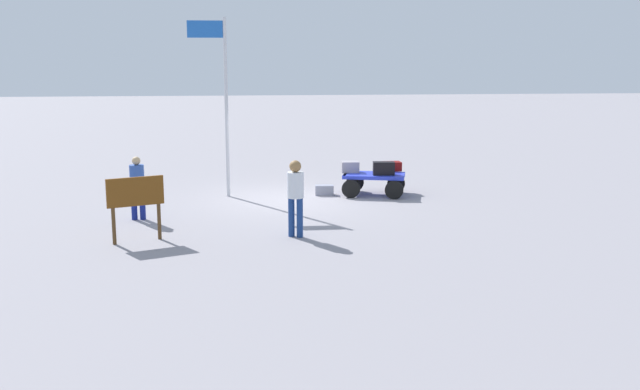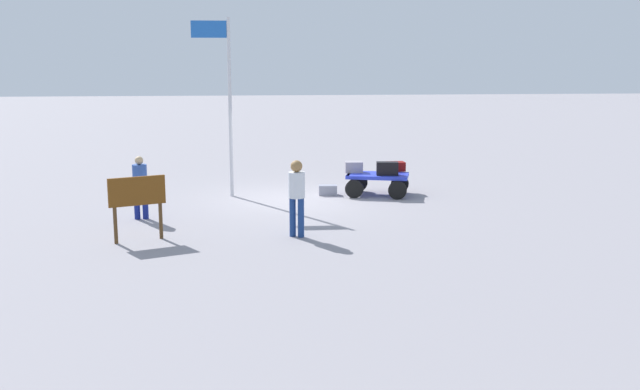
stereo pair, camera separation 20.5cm
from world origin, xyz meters
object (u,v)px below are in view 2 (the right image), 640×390
object	(u,v)px
luggage_cart	(377,180)
suitcase_navy	(328,190)
suitcase_olive	(354,167)
suitcase_dark	(387,169)
suitcase_maroon	(395,166)
signboard	(137,197)
worker_trailing	(140,183)
flagpole	(226,92)
worker_lead	(297,191)

from	to	relation	value
luggage_cart	suitcase_navy	xyz separation A→B (m)	(1.40, -0.18, -0.30)
suitcase_olive	suitcase_dark	world-z (taller)	suitcase_dark
suitcase_maroon	luggage_cart	bearing A→B (deg)	38.26
suitcase_navy	signboard	size ratio (longest dim) A/B	0.39
suitcase_dark	luggage_cart	bearing A→B (deg)	-43.45
suitcase_maroon	suitcase_dark	xyz separation A→B (m)	(0.39, 0.74, 0.05)
worker_trailing	flagpole	xyz separation A→B (m)	(-2.05, -2.79, 2.06)
signboard	worker_lead	bearing A→B (deg)	-179.56
luggage_cart	worker_lead	distance (m)	5.40
worker_trailing	signboard	distance (m)	2.22
signboard	worker_trailing	bearing A→B (deg)	-83.58
worker_trailing	flagpole	bearing A→B (deg)	-126.29
suitcase_dark	flagpole	world-z (taller)	flagpole
luggage_cart	suitcase_maroon	world-z (taller)	suitcase_maroon
suitcase_dark	suitcase_navy	world-z (taller)	suitcase_dark
suitcase_olive	signboard	distance (m)	7.43
flagpole	signboard	distance (m)	5.67
luggage_cart	flagpole	world-z (taller)	flagpole
suitcase_navy	signboard	distance (m)	6.79
luggage_cart	suitcase_olive	bearing A→B (deg)	-30.18
suitcase_olive	worker_trailing	size ratio (longest dim) A/B	0.34
worker_lead	suitcase_dark	bearing A→B (deg)	-123.23
luggage_cart	suitcase_navy	world-z (taller)	luggage_cart
suitcase_navy	suitcase_dark	bearing A→B (deg)	165.92
suitcase_maroon	suitcase_navy	world-z (taller)	suitcase_maroon
suitcase_navy	luggage_cart	bearing A→B (deg)	172.75
luggage_cart	worker_trailing	bearing A→B (deg)	21.50
signboard	suitcase_navy	bearing A→B (deg)	-133.75
suitcase_navy	worker_lead	size ratio (longest dim) A/B	0.32
worker_lead	signboard	size ratio (longest dim) A/B	1.21
suitcase_navy	worker_trailing	size ratio (longest dim) A/B	0.35
luggage_cart	suitcase_dark	world-z (taller)	suitcase_dark
suitcase_olive	worker_trailing	distance (m)	6.36
suitcase_maroon	signboard	xyz separation A→B (m)	(6.70, 5.20, 0.21)
signboard	luggage_cart	bearing A→B (deg)	-142.25
suitcase_navy	signboard	xyz separation A→B (m)	(4.66, 4.87, 0.82)
luggage_cart	signboard	distance (m)	7.68
worker_trailing	signboard	world-z (taller)	worker_trailing
suitcase_olive	signboard	world-z (taller)	signboard
suitcase_dark	suitcase_olive	bearing A→B (deg)	-34.46
suitcase_dark	worker_trailing	world-z (taller)	worker_trailing
suitcase_dark	suitcase_navy	xyz separation A→B (m)	(1.65, -0.41, -0.66)
luggage_cart	suitcase_navy	distance (m)	1.44
luggage_cart	signboard	xyz separation A→B (m)	(6.06, 4.69, 0.52)
luggage_cart	signboard	world-z (taller)	signboard
suitcase_maroon	worker_trailing	bearing A→B (deg)	23.28
suitcase_maroon	flagpole	size ratio (longest dim) A/B	0.11
worker_lead	flagpole	bearing A→B (deg)	-72.10
suitcase_navy	flagpole	world-z (taller)	flagpole
suitcase_olive	signboard	size ratio (longest dim) A/B	0.38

